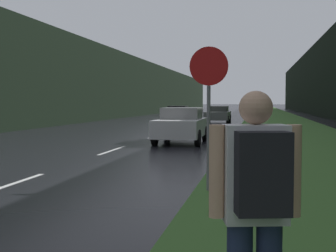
% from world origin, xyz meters
% --- Properties ---
extents(grass_verge, '(6.00, 240.00, 0.02)m').
position_xyz_m(grass_verge, '(6.82, 40.00, 0.01)').
color(grass_verge, '#386028').
rests_on(grass_verge, ground_plane).
extents(lane_stripe_b, '(0.12, 3.00, 0.01)m').
position_xyz_m(lane_stripe_b, '(0.00, 8.77, 0.00)').
color(lane_stripe_b, silver).
rests_on(lane_stripe_b, ground_plane).
extents(lane_stripe_c, '(0.12, 3.00, 0.01)m').
position_xyz_m(lane_stripe_c, '(0.00, 15.77, 0.00)').
color(lane_stripe_c, silver).
rests_on(lane_stripe_c, ground_plane).
extents(lane_stripe_d, '(0.12, 3.00, 0.01)m').
position_xyz_m(lane_stripe_d, '(0.00, 22.77, 0.00)').
color(lane_stripe_d, silver).
rests_on(lane_stripe_d, ground_plane).
extents(lane_stripe_e, '(0.12, 3.00, 0.01)m').
position_xyz_m(lane_stripe_e, '(0.00, 29.77, 0.00)').
color(lane_stripe_e, silver).
rests_on(lane_stripe_e, ground_plane).
extents(lane_stripe_f, '(0.12, 3.00, 0.01)m').
position_xyz_m(lane_stripe_f, '(0.00, 36.77, 0.00)').
color(lane_stripe_f, silver).
rests_on(lane_stripe_f, ground_plane).
extents(treeline_far_side, '(2.00, 140.00, 6.90)m').
position_xyz_m(treeline_far_side, '(-9.82, 50.00, 3.45)').
color(treeline_far_side, black).
rests_on(treeline_far_side, ground_plane).
extents(treeline_near_side, '(2.00, 140.00, 8.84)m').
position_xyz_m(treeline_near_side, '(12.82, 50.00, 4.42)').
color(treeline_near_side, black).
rests_on(treeline_near_side, ground_plane).
extents(stop_sign, '(0.74, 0.07, 2.75)m').
position_xyz_m(stop_sign, '(4.09, 8.89, 1.73)').
color(stop_sign, slate).
rests_on(stop_sign, ground_plane).
extents(hitchhiker_with_backpack, '(0.61, 0.49, 1.79)m').
position_xyz_m(hitchhiker_with_backpack, '(5.00, 3.15, 1.03)').
color(hitchhiker_with_backpack, '#1E2847').
rests_on(hitchhiker_with_backpack, ground_plane).
extents(car_passing_near, '(1.90, 4.02, 1.46)m').
position_xyz_m(car_passing_near, '(1.91, 19.14, 0.74)').
color(car_passing_near, '#BCBCBC').
rests_on(car_passing_near, ground_plane).
extents(car_passing_far, '(1.92, 4.68, 1.36)m').
position_xyz_m(car_passing_far, '(1.91, 37.42, 0.70)').
color(car_passing_far, '#4C514C').
rests_on(car_passing_far, ground_plane).
extents(car_oncoming, '(1.93, 4.43, 1.33)m').
position_xyz_m(car_oncoming, '(-1.91, 41.07, 0.69)').
color(car_oncoming, black).
rests_on(car_oncoming, ground_plane).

